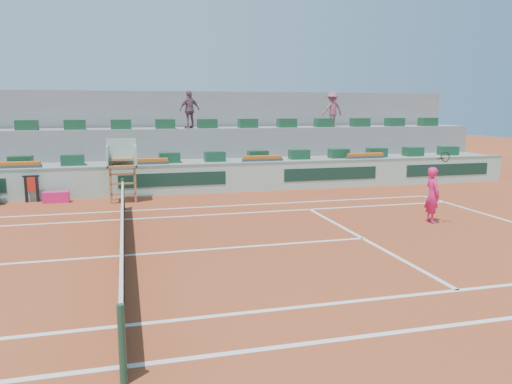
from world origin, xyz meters
TOP-DOWN VIEW (x-y plane):
  - ground at (0.00, 0.00)m, footprint 90.00×90.00m
  - seating_tier_lower at (0.00, 10.70)m, footprint 36.00×4.00m
  - seating_tier_upper at (0.00, 12.30)m, footprint 36.00×2.40m
  - stadium_back_wall at (0.00, 13.90)m, footprint 36.00×0.40m
  - player_bag at (-2.49, 7.83)m, footprint 0.94×0.42m
  - spectator_mid at (3.16, 11.63)m, footprint 1.12×0.79m
  - spectator_right at (10.55, 11.98)m, footprint 1.22×0.81m
  - court_lines at (0.00, 0.00)m, footprint 23.89×11.09m
  - tennis_net at (0.00, 0.00)m, footprint 0.10×11.97m
  - advertising_hoarding at (0.02, 8.50)m, footprint 36.00×0.34m
  - umpire_chair at (0.00, 7.50)m, footprint 1.10×0.90m
  - seat_row_lower at (0.00, 9.80)m, footprint 32.90×0.60m
  - seat_row_upper at (0.00, 11.70)m, footprint 32.90×0.60m
  - flower_planters at (-1.50, 9.00)m, footprint 26.80×0.36m
  - towel_rack at (-3.38, 8.17)m, footprint 0.60×0.10m
  - tennis_player at (9.40, 1.28)m, footprint 0.49×0.90m

SIDE VIEW (x-z plane):
  - ground at x=0.00m, z-range 0.00..0.00m
  - court_lines at x=0.00m, z-range 0.00..0.01m
  - player_bag at x=-2.49m, z-range 0.00..0.42m
  - tennis_net at x=0.00m, z-range -0.02..1.08m
  - seating_tier_lower at x=0.00m, z-range 0.00..1.20m
  - towel_rack at x=-3.38m, z-range 0.09..1.12m
  - advertising_hoarding at x=0.02m, z-range 0.00..1.26m
  - tennis_player at x=9.40m, z-range -0.25..2.02m
  - seating_tier_upper at x=0.00m, z-range 0.00..2.60m
  - flower_planters at x=-1.50m, z-range 1.19..1.47m
  - seat_row_lower at x=0.00m, z-range 1.20..1.64m
  - umpire_chair at x=0.00m, z-range 0.34..2.74m
  - stadium_back_wall at x=0.00m, z-range 0.00..4.40m
  - seat_row_upper at x=0.00m, z-range 2.60..3.04m
  - spectator_mid at x=3.16m, z-range 2.60..4.36m
  - spectator_right at x=10.55m, z-range 2.60..4.37m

